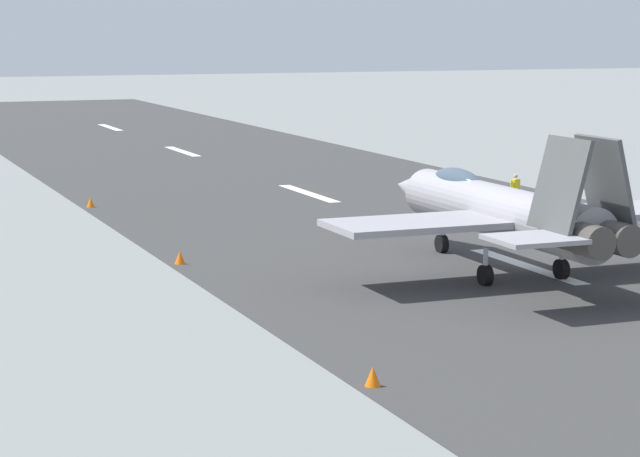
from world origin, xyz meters
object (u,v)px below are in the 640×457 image
fighter_jet (500,210)px  marker_cone_mid (180,258)px  marker_cone_far (91,202)px  crew_person (515,190)px  marker_cone_near (373,377)px

fighter_jet → marker_cone_mid: 12.67m
fighter_jet → marker_cone_far: fighter_jet is taller
marker_cone_far → fighter_jet: bearing=-155.4°
crew_person → marker_cone_far: size_ratio=2.96×
crew_person → marker_cone_far: 22.21m
marker_cone_near → marker_cone_mid: size_ratio=1.00×
marker_cone_near → marker_cone_mid: 18.74m
marker_cone_near → marker_cone_mid: bearing=0.0°
marker_cone_far → marker_cone_near: bearing=180.0°
marker_cone_mid → marker_cone_far: size_ratio=1.00×
marker_cone_far → marker_cone_mid: bearing=180.0°
crew_person → marker_cone_mid: size_ratio=2.96×
marker_cone_near → fighter_jet: bearing=-40.9°
crew_person → marker_cone_mid: bearing=115.5°
crew_person → marker_cone_mid: crew_person is taller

